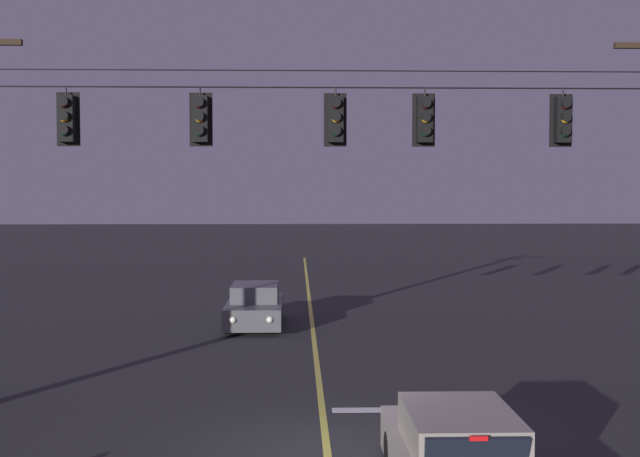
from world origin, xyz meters
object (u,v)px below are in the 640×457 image
object	(u,v)px
traffic_light_left_inner	(200,119)
traffic_light_right_inner	(425,119)
traffic_light_leftmost	(66,118)
car_oncoming_lead	(255,307)
traffic_light_rightmost	(563,120)
traffic_light_centre	(336,119)

from	to	relation	value
traffic_light_left_inner	traffic_light_right_inner	distance (m)	4.69
traffic_light_left_inner	traffic_light_right_inner	size ratio (longest dim) A/B	1.00
traffic_light_leftmost	traffic_light_left_inner	xyz separation A→B (m)	(2.76, 0.00, 0.00)
traffic_light_leftmost	car_oncoming_lead	world-z (taller)	traffic_light_leftmost
traffic_light_leftmost	traffic_light_left_inner	bearing A→B (deg)	0.00
traffic_light_rightmost	car_oncoming_lead	world-z (taller)	traffic_light_rightmost
traffic_light_leftmost	traffic_light_left_inner	world-z (taller)	same
car_oncoming_lead	traffic_light_centre	bearing A→B (deg)	-77.21
traffic_light_right_inner	traffic_light_rightmost	size ratio (longest dim) A/B	1.00
traffic_light_right_inner	car_oncoming_lead	size ratio (longest dim) A/B	0.28
traffic_light_centre	traffic_light_right_inner	world-z (taller)	same
traffic_light_leftmost	traffic_light_rightmost	distance (m)	10.38
traffic_light_left_inner	traffic_light_centre	size ratio (longest dim) A/B	1.00
traffic_light_leftmost	traffic_light_right_inner	xyz separation A→B (m)	(7.45, 0.00, 0.00)
traffic_light_rightmost	traffic_light_leftmost	bearing A→B (deg)	180.00
traffic_light_left_inner	car_oncoming_lead	bearing A→B (deg)	86.28
traffic_light_left_inner	traffic_light_centre	bearing A→B (deg)	0.00
traffic_light_leftmost	traffic_light_centre	distance (m)	5.58
traffic_light_leftmost	traffic_light_right_inner	size ratio (longest dim) A/B	1.00
traffic_light_left_inner	car_oncoming_lead	size ratio (longest dim) A/B	0.28
traffic_light_left_inner	car_oncoming_lead	xyz separation A→B (m)	(0.63, 9.66, -5.35)
traffic_light_right_inner	car_oncoming_lead	world-z (taller)	traffic_light_right_inner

